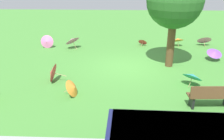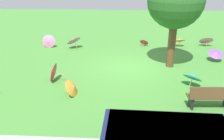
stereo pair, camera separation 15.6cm
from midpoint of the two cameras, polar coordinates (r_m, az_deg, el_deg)
name	(u,v)px [view 2 (the right image)]	position (r m, az deg, el deg)	size (l,w,h in m)	color
ground	(131,67)	(12.35, 4.78, 0.70)	(40.00, 40.00, 0.00)	#478C38
park_bench	(211,97)	(9.16, 22.91, -5.93)	(1.62, 0.56, 0.90)	brown
shade_tree	(176,1)	(12.04, 15.31, 15.54)	(2.68, 2.68, 4.65)	brown
parasol_teal_0	(193,76)	(10.72, 19.11, -1.44)	(1.13, 1.12, 0.73)	tan
parasol_purple_0	(216,53)	(14.19, 23.86, 3.73)	(0.88, 0.88, 0.72)	tan
parasol_pink_1	(206,40)	(16.99, 21.71, 6.70)	(0.90, 0.79, 0.76)	tan
parasol_pink_2	(48,41)	(15.92, -14.63, 6.60)	(0.83, 0.78, 0.83)	tan
parasol_orange_0	(179,40)	(16.31, 16.00, 6.94)	(0.84, 0.84, 0.68)	tan
parasol_orange_2	(73,87)	(9.49, -8.84, -4.13)	(0.70, 0.79, 0.69)	tan
parasol_pink_3	(73,40)	(15.47, -8.87, 7.11)	(1.21, 1.22, 0.88)	tan
parasol_red_0	(144,42)	(16.06, 7.95, 6.66)	(0.71, 0.64, 0.50)	tan
parasol_red_1	(52,72)	(10.89, -13.63, -0.50)	(0.81, 0.85, 0.85)	tan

